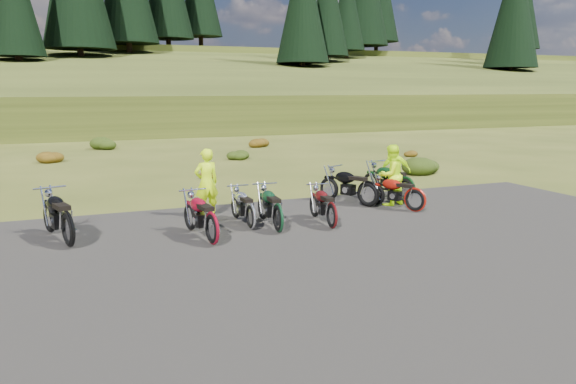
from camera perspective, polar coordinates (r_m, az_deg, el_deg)
name	(u,v)px	position (r m, az deg, el deg)	size (l,w,h in m)	color
ground	(310,232)	(14.07, 2.29, -4.12)	(300.00, 300.00, 0.00)	#3F4717
gravel_pad	(348,254)	(12.34, 6.12, -6.29)	(20.00, 12.00, 0.04)	black
hill_slope	(117,122)	(62.75, -16.94, 6.87)	(300.00, 46.00, 3.00)	#323D14
hill_plateau	(89,105)	(122.58, -19.56, 8.31)	(300.00, 90.00, 9.17)	#323D14
conifer_26	(303,0)	(67.63, 1.52, 18.91)	(6.16, 6.16, 16.00)	black
conifer_27	(327,4)	(75.61, 4.01, 18.53)	(5.72, 5.72, 15.00)	black
conifer_28	(347,7)	(83.69, 6.02, 18.21)	(5.28, 5.28, 14.00)	black
conifer_31	(514,6)	(83.46, 22.01, 17.14)	(7.04, 7.04, 18.00)	black
conifer_32	(516,8)	(91.96, 22.17, 16.89)	(6.60, 6.60, 17.00)	black
conifer_33	(518,11)	(100.46, 22.31, 16.68)	(6.16, 6.16, 16.00)	black
conifer_34	(519,13)	(108.97, 22.42, 16.50)	(5.72, 5.72, 15.00)	black
conifer_35	(520,14)	(117.47, 22.52, 16.35)	(5.28, 5.28, 14.00)	black
conifer_36	(522,2)	(126.29, 22.68, 17.35)	(7.92, 7.92, 20.00)	black
shrub_2	(50,155)	(29.18, -23.04, 3.47)	(1.30, 1.30, 0.77)	brown
shrub_3	(105,142)	(34.52, -18.12, 4.89)	(1.56, 1.56, 0.92)	#21370D
shrub_4	(206,173)	(22.47, -8.33, 1.91)	(0.77, 0.77, 0.45)	brown
shrub_5	(237,154)	(28.28, -5.18, 3.91)	(1.03, 1.03, 0.61)	#21370D
shrub_6	(258,141)	(34.18, -3.10, 5.22)	(1.30, 1.30, 0.77)	brown
shrub_7	(422,163)	(24.15, 13.42, 2.90)	(1.56, 1.56, 0.92)	#21370D
shrub_8	(408,152)	(30.15, 12.10, 3.98)	(0.77, 0.77, 0.45)	brown
motorcycle_0	(70,248)	(13.63, -21.30, -5.35)	(2.34, 0.78, 1.23)	black
motorcycle_1	(213,246)	(13.02, -7.68, -5.43)	(2.16, 0.72, 1.13)	maroon
motorcycle_2	(278,233)	(13.96, -0.99, -4.23)	(2.07, 0.69, 1.08)	#0D3219
motorcycle_3	(251,230)	(14.31, -3.78, -3.89)	(1.89, 0.63, 0.99)	silver
motorcycle_4	(332,229)	(14.39, 4.46, -3.82)	(1.93, 0.64, 1.01)	#4C0C0D
motorcycle_5	(368,208)	(17.09, 8.12, -1.58)	(2.23, 0.74, 1.17)	black
motorcycle_6	(415,213)	(16.67, 12.74, -2.05)	(1.99, 0.66, 1.04)	maroon
motorcycle_7	(405,203)	(17.92, 11.81, -1.13)	(2.31, 0.77, 1.21)	black
person_middle	(207,184)	(15.70, -8.28, 0.85)	(0.69, 0.45, 1.89)	#C6F60C
person_right_a	(391,176)	(17.32, 10.39, 1.62)	(0.90, 0.70, 1.85)	#C6F60C
person_right_b	(395,172)	(18.63, 10.84, 1.98)	(0.99, 0.41, 1.69)	#C6F60C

